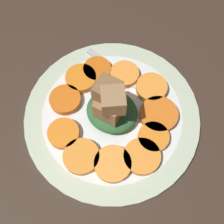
# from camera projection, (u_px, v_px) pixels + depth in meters

# --- Properties ---
(table_slab) EXTENTS (1.20, 1.20, 0.02)m
(table_slab) POSITION_uv_depth(u_px,v_px,m) (112.00, 119.00, 0.49)
(table_slab) COLOR #38281E
(table_slab) RESTS_ON ground
(plate) EXTENTS (0.29, 0.29, 0.01)m
(plate) POSITION_uv_depth(u_px,v_px,m) (112.00, 116.00, 0.47)
(plate) COLOR beige
(plate) RESTS_ON table_slab
(carrot_slice_0) EXTENTS (0.06, 0.06, 0.01)m
(carrot_slice_0) POSITION_uv_depth(u_px,v_px,m) (113.00, 164.00, 0.43)
(carrot_slice_0) COLOR #F9953A
(carrot_slice_0) RESTS_ON plate
(carrot_slice_1) EXTENTS (0.06, 0.06, 0.01)m
(carrot_slice_1) POSITION_uv_depth(u_px,v_px,m) (142.00, 157.00, 0.43)
(carrot_slice_1) COLOR orange
(carrot_slice_1) RESTS_ON plate
(carrot_slice_2) EXTENTS (0.05, 0.05, 0.01)m
(carrot_slice_2) POSITION_uv_depth(u_px,v_px,m) (153.00, 137.00, 0.44)
(carrot_slice_2) COLOR orange
(carrot_slice_2) RESTS_ON plate
(carrot_slice_3) EXTENTS (0.06, 0.06, 0.01)m
(carrot_slice_3) POSITION_uv_depth(u_px,v_px,m) (159.00, 115.00, 0.46)
(carrot_slice_3) COLOR orange
(carrot_slice_3) RESTS_ON plate
(carrot_slice_4) EXTENTS (0.05, 0.05, 0.01)m
(carrot_slice_4) POSITION_uv_depth(u_px,v_px,m) (152.00, 88.00, 0.48)
(carrot_slice_4) COLOR orange
(carrot_slice_4) RESTS_ON plate
(carrot_slice_5) EXTENTS (0.05, 0.05, 0.01)m
(carrot_slice_5) POSITION_uv_depth(u_px,v_px,m) (125.00, 74.00, 0.49)
(carrot_slice_5) COLOR orange
(carrot_slice_5) RESTS_ON plate
(carrot_slice_6) EXTENTS (0.05, 0.05, 0.01)m
(carrot_slice_6) POSITION_uv_depth(u_px,v_px,m) (97.00, 70.00, 0.50)
(carrot_slice_6) COLOR #D66114
(carrot_slice_6) RESTS_ON plate
(carrot_slice_7) EXTENTS (0.05, 0.05, 0.01)m
(carrot_slice_7) POSITION_uv_depth(u_px,v_px,m) (81.00, 78.00, 0.49)
(carrot_slice_7) COLOR orange
(carrot_slice_7) RESTS_ON plate
(carrot_slice_8) EXTENTS (0.05, 0.05, 0.01)m
(carrot_slice_8) POSITION_uv_depth(u_px,v_px,m) (65.00, 100.00, 0.47)
(carrot_slice_8) COLOR orange
(carrot_slice_8) RESTS_ON plate
(carrot_slice_9) EXTENTS (0.05, 0.05, 0.01)m
(carrot_slice_9) POSITION_uv_depth(u_px,v_px,m) (64.00, 133.00, 0.45)
(carrot_slice_9) COLOR orange
(carrot_slice_9) RESTS_ON plate
(carrot_slice_10) EXTENTS (0.06, 0.06, 0.01)m
(carrot_slice_10) POSITION_uv_depth(u_px,v_px,m) (81.00, 157.00, 0.43)
(carrot_slice_10) COLOR orange
(carrot_slice_10) RESTS_ON plate
(center_pile) EXTENTS (0.09, 0.08, 0.09)m
(center_pile) POSITION_uv_depth(u_px,v_px,m) (110.00, 106.00, 0.43)
(center_pile) COLOR #2D6033
(center_pile) RESTS_ON plate
(fork) EXTENTS (0.19, 0.06, 0.00)m
(fork) POSITION_uv_depth(u_px,v_px,m) (129.00, 80.00, 0.49)
(fork) COLOR #B2B2B7
(fork) RESTS_ON plate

